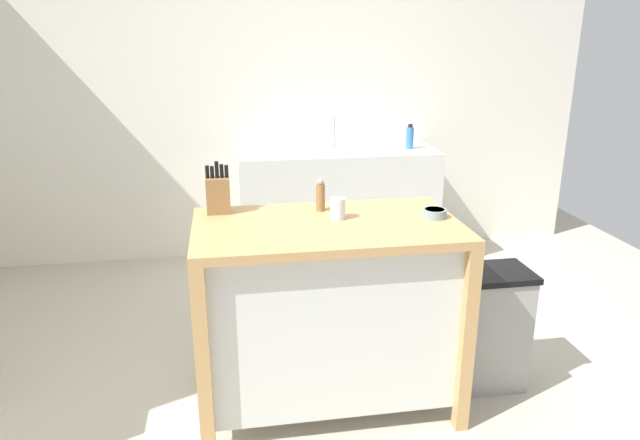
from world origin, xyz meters
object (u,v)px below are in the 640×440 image
object	(u,v)px
trash_bin	(489,328)
drinking_cup	(338,209)
pepper_grinder	(320,196)
bottle_spray_cleaner	(410,137)
knife_block	(218,194)
bowl_stoneware_deep	(435,213)
kitchen_island	(327,305)
sink_faucet	(334,132)

from	to	relation	value
trash_bin	drinking_cup	bearing A→B (deg)	177.14
pepper_grinder	bottle_spray_cleaner	distance (m)	1.81
drinking_cup	trash_bin	size ratio (longest dim) A/B	0.16
knife_block	pepper_grinder	bearing A→B (deg)	-5.43
bowl_stoneware_deep	trash_bin	xyz separation A→B (m)	(0.34, 0.01, -0.63)
pepper_grinder	bottle_spray_cleaner	xyz separation A→B (m)	(0.94, 1.55, -0.01)
kitchen_island	bottle_spray_cleaner	size ratio (longest dim) A/B	6.44
knife_block	trash_bin	distance (m)	1.51
pepper_grinder	drinking_cup	bearing A→B (deg)	-67.86
bottle_spray_cleaner	trash_bin	bearing A→B (deg)	-93.47
sink_faucet	bottle_spray_cleaner	size ratio (longest dim) A/B	1.18
kitchen_island	knife_block	distance (m)	0.73
kitchen_island	knife_block	xyz separation A→B (m)	(-0.48, 0.24, 0.50)
drinking_cup	bottle_spray_cleaner	distance (m)	1.91
bowl_stoneware_deep	drinking_cup	xyz separation A→B (m)	(-0.45, 0.05, 0.03)
trash_bin	bottle_spray_cleaner	xyz separation A→B (m)	(0.10, 1.73, 0.67)
knife_block	pepper_grinder	world-z (taller)	knife_block
bottle_spray_cleaner	knife_block	bearing A→B (deg)	-133.48
knife_block	bowl_stoneware_deep	size ratio (longest dim) A/B	2.24
bowl_stoneware_deep	sink_faucet	distance (m)	1.93
kitchen_island	knife_block	size ratio (longest dim) A/B	4.84
drinking_cup	bowl_stoneware_deep	bearing A→B (deg)	-6.58
drinking_cup	pepper_grinder	distance (m)	0.15
sink_faucet	trash_bin	bearing A→B (deg)	-76.82
kitchen_island	trash_bin	bearing A→B (deg)	0.96
knife_block	trash_bin	bearing A→B (deg)	-9.72
sink_faucet	drinking_cup	bearing A→B (deg)	-100.10
bowl_stoneware_deep	bottle_spray_cleaner	world-z (taller)	bottle_spray_cleaner
knife_block	sink_faucet	world-z (taller)	knife_block
trash_bin	knife_block	bearing A→B (deg)	170.28
drinking_cup	sink_faucet	world-z (taller)	sink_faucet
bottle_spray_cleaner	kitchen_island	bearing A→B (deg)	-118.47
trash_bin	bottle_spray_cleaner	distance (m)	1.86
bowl_stoneware_deep	trash_bin	distance (m)	0.71
kitchen_island	pepper_grinder	xyz separation A→B (m)	(0.00, 0.19, 0.48)
bowl_stoneware_deep	drinking_cup	world-z (taller)	drinking_cup
knife_block	sink_faucet	xyz separation A→B (m)	(0.87, 1.68, -0.01)
drinking_cup	bottle_spray_cleaner	size ratio (longest dim) A/B	0.53
bowl_stoneware_deep	pepper_grinder	bearing A→B (deg)	159.04
sink_faucet	kitchen_island	bearing A→B (deg)	-101.51
kitchen_island	drinking_cup	distance (m)	0.47
drinking_cup	bottle_spray_cleaner	bearing A→B (deg)	62.32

